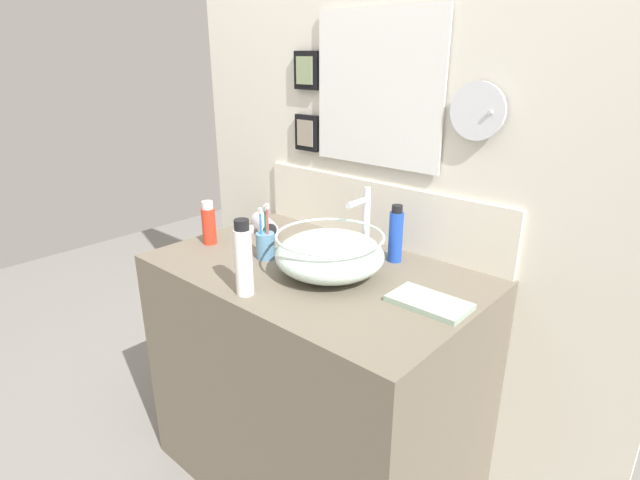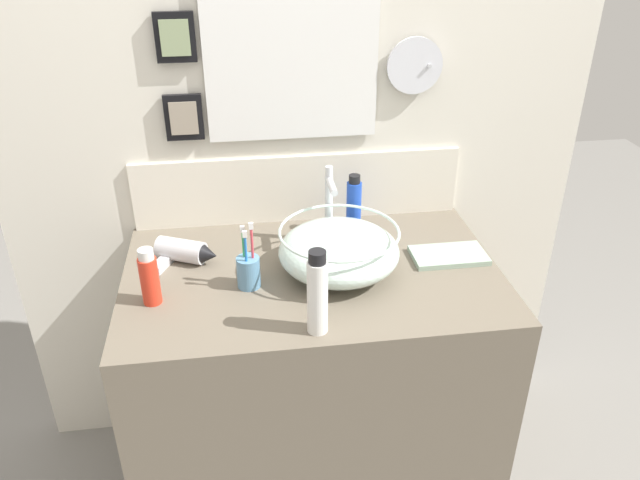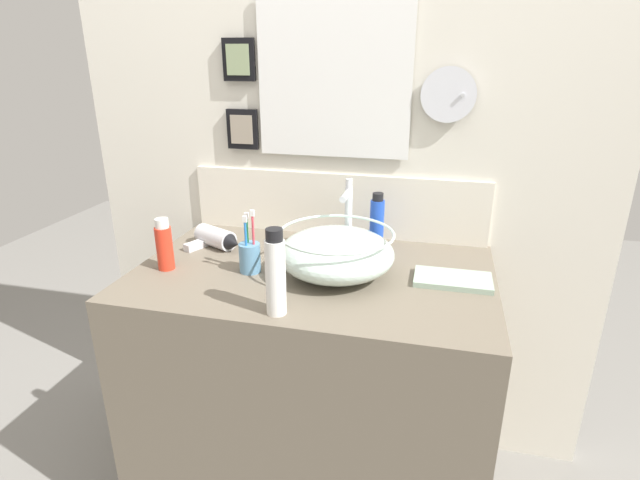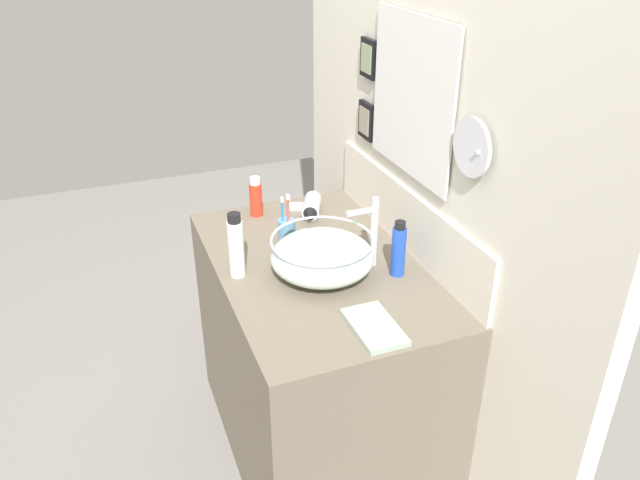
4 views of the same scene
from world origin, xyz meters
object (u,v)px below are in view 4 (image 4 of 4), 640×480
Objects in this scene: hair_drier at (310,208)px; faucet at (371,228)px; spray_bottle at (236,246)px; toothbrush_cup at (287,230)px; glass_bowl_sink at (322,256)px; soap_dispenser at (256,197)px; shampoo_bottle at (398,250)px; hand_towel at (374,327)px.

faucet is at bearing 7.01° from hair_drier.
toothbrush_cup is at bearing 125.17° from spray_bottle.
faucet reaches higher than glass_bowl_sink.
faucet is 0.44m from spray_bottle.
soap_dispenser is 0.82× the size of shampoo_bottle.
faucet reaches higher than toothbrush_cup.
toothbrush_cup is 0.28m from spray_bottle.
faucet reaches higher than spray_bottle.
hand_towel is at bearing -6.64° from hair_drier.
spray_bottle is at bearing -146.07° from hand_towel.
faucet is 0.57m from soap_dispenser.
spray_bottle is 1.16× the size of shampoo_bottle.
spray_bottle reaches higher than hair_drier.
spray_bottle is 1.41× the size of soap_dispenser.
faucet is 0.38m from hand_towel.
glass_bowl_sink reaches higher than hair_drier.
soap_dispenser is 0.73× the size of hand_towel.
toothbrush_cup is at bearing -173.49° from hand_towel.
glass_bowl_sink is at bearing -174.79° from hand_towel.
spray_bottle is (0.33, -0.38, 0.08)m from hair_drier.
toothbrush_cup is 1.21× the size of soap_dispenser.
toothbrush_cup is at bearing -171.80° from glass_bowl_sink.
shampoo_bottle is at bearing 38.26° from toothbrush_cup.
toothbrush_cup is at bearing -141.74° from shampoo_bottle.
toothbrush_cup is 0.43m from shampoo_bottle.
shampoo_bottle is (0.09, 0.06, -0.05)m from faucet.
soap_dispenser is at bearing 156.16° from spray_bottle.
hand_towel is at bearing -39.03° from shampoo_bottle.
shampoo_bottle reaches higher than hand_towel.
spray_bottle reaches higher than hand_towel.
soap_dispenser is 0.67m from shampoo_bottle.
spray_bottle is at bearing -54.83° from toothbrush_cup.
glass_bowl_sink is 1.75× the size of shampoo_bottle.
faucet is 1.28× the size of toothbrush_cup.
hair_drier is at bearing 69.05° from soap_dispenser.
glass_bowl_sink is 0.28m from spray_bottle.
soap_dispenser is (-0.25, -0.04, 0.03)m from toothbrush_cup.
faucet is at bearing -145.78° from shampoo_bottle.
shampoo_bottle is at bearing 69.57° from glass_bowl_sink.
glass_bowl_sink is 0.45m from hair_drier.
hair_drier is 0.51m from spray_bottle.
spray_bottle is at bearing -110.44° from glass_bowl_sink.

